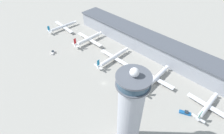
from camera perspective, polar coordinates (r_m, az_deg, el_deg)
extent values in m
plane|color=#9E9B93|center=(160.31, -2.71, -5.26)|extent=(1000.00, 1000.00, 0.00)
cube|color=#9399A3|center=(197.67, 12.18, 7.12)|extent=(204.68, 22.00, 16.93)
cube|color=#4C515B|center=(192.80, 12.57, 9.40)|extent=(204.68, 25.00, 1.60)
cylinder|color=#ADB2BC|center=(105.55, 5.65, -16.06)|extent=(13.87, 13.87, 54.78)
cylinder|color=#565B66|center=(83.73, 6.89, -5.63)|extent=(17.08, 17.08, 0.80)
cylinder|color=#334C60|center=(81.98, 7.02, -4.45)|extent=(15.71, 15.71, 4.10)
cylinder|color=#565B66|center=(80.20, 7.17, -3.17)|extent=(17.08, 17.08, 1.00)
sphere|color=white|center=(78.33, 7.33, -1.73)|extent=(4.47, 4.47, 4.47)
cylinder|color=silver|center=(247.85, -15.70, 12.65)|extent=(5.61, 33.72, 3.44)
cone|color=silver|center=(255.27, -12.08, 14.13)|extent=(3.63, 3.31, 3.44)
cone|color=silver|center=(241.44, -19.59, 10.99)|extent=(3.36, 4.32, 3.10)
cube|color=silver|center=(248.37, -15.54, 12.58)|extent=(41.52, 7.07, 0.44)
cylinder|color=#A8A8B2|center=(256.27, -16.28, 13.08)|extent=(2.13, 3.90, 1.89)
cylinder|color=#A8A8B2|center=(242.28, -14.25, 11.80)|extent=(2.13, 3.90, 1.89)
cube|color=#197FB2|center=(239.16, -20.00, 11.83)|extent=(0.48, 2.81, 5.50)
cube|color=silver|center=(240.91, -19.86, 10.94)|extent=(9.74, 2.62, 0.24)
cylinder|color=black|center=(255.36, -12.52, 13.34)|extent=(0.28, 0.28, 2.33)
cylinder|color=black|center=(247.17, -15.32, 11.87)|extent=(0.28, 0.28, 2.33)
cylinder|color=black|center=(251.06, -15.88, 12.24)|extent=(0.28, 0.28, 2.33)
cylinder|color=white|center=(212.37, -7.57, 9.12)|extent=(4.56, 31.69, 4.12)
cone|color=white|center=(221.77, -3.97, 10.87)|extent=(4.18, 3.77, 4.12)
cone|color=white|center=(203.79, -11.58, 7.10)|extent=(3.78, 5.00, 3.71)
cube|color=white|center=(213.06, -7.42, 9.02)|extent=(41.43, 4.97, 0.44)
cylinder|color=#A8A8B2|center=(220.25, -8.63, 9.66)|extent=(2.33, 4.57, 2.27)
cylinder|color=#A8A8B2|center=(208.38, -5.66, 7.97)|extent=(2.33, 4.57, 2.27)
cube|color=red|center=(200.49, -12.01, 8.26)|extent=(0.34, 2.80, 6.60)
cube|color=white|center=(202.96, -11.91, 7.04)|extent=(11.58, 2.16, 0.24)
cylinder|color=black|center=(221.83, -4.53, 9.81)|extent=(0.28, 0.28, 2.76)
cylinder|color=black|center=(212.13, -7.03, 8.03)|extent=(0.28, 0.28, 2.76)
cylinder|color=black|center=(216.08, -8.01, 8.60)|extent=(0.28, 0.28, 2.76)
cylinder|color=white|center=(182.45, 0.51, 3.23)|extent=(3.90, 36.05, 3.86)
cone|color=white|center=(194.44, 4.57, 5.77)|extent=(3.86, 3.48, 3.86)
cone|color=white|center=(171.62, -4.20, 0.25)|extent=(3.48, 4.64, 3.47)
cube|color=white|center=(183.28, 0.67, 3.16)|extent=(37.12, 4.44, 0.44)
cylinder|color=#A8A8B2|center=(188.89, -0.84, 4.02)|extent=(2.13, 4.25, 2.12)
cylinder|color=#A8A8B2|center=(180.48, 2.67, 1.94)|extent=(2.13, 4.25, 2.12)
cube|color=#197FB2|center=(167.94, -4.52, 1.40)|extent=(0.30, 2.80, 6.18)
cube|color=white|center=(170.72, -4.54, 0.14)|extent=(10.81, 2.01, 0.24)
cylinder|color=black|center=(194.31, 3.96, 4.70)|extent=(0.28, 0.28, 2.08)
cylinder|color=black|center=(182.79, 1.10, 2.12)|extent=(0.28, 0.28, 2.08)
cylinder|color=black|center=(185.71, -0.11, 2.85)|extent=(0.28, 0.28, 2.08)
cylinder|color=silver|center=(163.17, 13.98, -3.67)|extent=(5.21, 35.51, 4.05)
cone|color=silver|center=(176.87, 17.27, -0.33)|extent=(4.16, 3.77, 4.05)
cone|color=silver|center=(150.40, 9.95, -7.71)|extent=(3.80, 4.97, 3.64)
cube|color=silver|center=(164.13, 14.07, -3.71)|extent=(36.25, 5.58, 0.44)
cylinder|color=#A8A8B2|center=(167.95, 12.00, -2.63)|extent=(2.37, 4.52, 2.23)
cylinder|color=#A8A8B2|center=(163.65, 16.42, -5.06)|extent=(2.37, 4.52, 2.23)
cube|color=orange|center=(145.96, 9.96, -6.55)|extent=(0.39, 2.81, 6.47)
cube|color=silver|center=(149.29, 9.66, -7.90)|extent=(11.39, 2.37, 0.24)
cylinder|color=black|center=(176.67, 16.61, -1.56)|extent=(0.28, 0.28, 2.15)
cylinder|color=black|center=(164.46, 14.62, -4.91)|extent=(0.28, 0.28, 2.15)
cylinder|color=black|center=(166.07, 12.97, -3.99)|extent=(0.28, 0.28, 2.15)
cylinder|color=silver|center=(157.86, 28.79, -10.99)|extent=(4.30, 25.97, 3.58)
cone|color=silver|center=(168.43, 30.67, -8.01)|extent=(3.67, 3.32, 3.58)
cone|color=silver|center=(147.61, 26.50, -14.50)|extent=(3.34, 4.38, 3.22)
cube|color=silver|center=(158.66, 28.78, -11.02)|extent=(33.53, 5.34, 0.44)
cylinder|color=#A8A8B2|center=(160.63, 26.58, -9.82)|extent=(2.08, 3.99, 1.97)
cylinder|color=#A8A8B2|center=(159.95, 31.04, -12.27)|extent=(2.08, 3.99, 1.97)
cube|color=#14704C|center=(143.55, 26.92, -13.63)|extent=(0.38, 2.81, 5.72)
cube|color=silver|center=(146.52, 26.34, -14.73)|extent=(10.07, 2.28, 0.24)
cylinder|color=black|center=(168.25, 30.00, -9.19)|extent=(0.28, 0.28, 2.09)
cylinder|color=black|center=(159.57, 29.22, -12.13)|extent=(0.28, 0.28, 2.09)
cylinder|color=black|center=(159.82, 27.62, -11.25)|extent=(0.28, 0.28, 2.09)
cube|color=black|center=(150.49, 22.61, -13.81)|extent=(7.47, 5.12, 0.12)
cube|color=#195699|center=(149.88, 22.69, -13.63)|extent=(8.74, 5.76, 1.70)
cube|color=#232D38|center=(148.85, 23.17, -13.34)|extent=(3.23, 3.10, 1.39)
cube|color=black|center=(205.23, -18.68, 4.26)|extent=(5.45, 5.99, 0.12)
cube|color=silver|center=(204.79, -18.73, 4.43)|extent=(6.21, 6.91, 1.70)
cube|color=#232D38|center=(204.42, -18.75, 4.89)|extent=(3.02, 2.99, 1.39)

